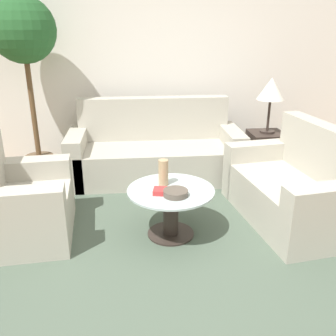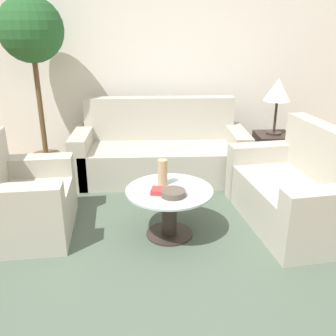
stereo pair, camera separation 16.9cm
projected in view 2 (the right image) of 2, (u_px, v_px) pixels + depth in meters
name	position (u px, v px, depth m)	size (l,w,h in m)	color
ground_plane	(164.00, 273.00, 2.86)	(14.00, 14.00, 0.00)	brown
wall_back	(156.00, 64.00, 4.83)	(10.00, 0.06, 2.60)	white
rug	(169.00, 234.00, 3.39)	(3.53, 3.68, 0.01)	#4C5B4C
sofa_main	(160.00, 153.00, 4.61)	(2.05, 0.82, 0.94)	#B2AD9E
armchair	(20.00, 203.00, 3.33)	(0.83, 0.97, 0.91)	#B2AD9E
loveseat	(298.00, 193.00, 3.52)	(0.97, 1.48, 0.92)	#B2AD9E
coffee_table	(169.00, 206.00, 3.28)	(0.76, 0.76, 0.45)	#332823
side_table	(271.00, 155.00, 4.61)	(0.41, 0.41, 0.54)	#332823
table_lamp	(278.00, 91.00, 4.33)	(0.32, 0.32, 0.66)	#332823
potted_plant	(32.00, 42.00, 4.16)	(0.72, 0.72, 2.09)	brown
vase	(163.00, 172.00, 3.28)	(0.09, 0.09, 0.23)	tan
bowl	(173.00, 193.00, 3.10)	(0.21, 0.21, 0.05)	brown
book_stack	(161.00, 191.00, 3.14)	(0.18, 0.15, 0.04)	#BC3333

